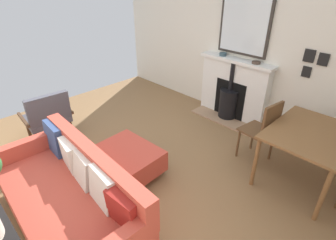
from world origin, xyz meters
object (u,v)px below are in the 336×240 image
at_px(sofa, 71,196).
at_px(armchair_accent, 48,115).
at_px(mantel_bowl_far, 256,62).
at_px(dining_chair_near_fireplace, 264,128).
at_px(dining_table, 311,138).
at_px(fireplace, 232,92).
at_px(ottoman, 129,159).
at_px(mantel_bowl_near, 223,54).

bearing_deg(sofa, armchair_accent, -106.38).
distance_m(mantel_bowl_far, dining_chair_near_fireplace, 1.22).
bearing_deg(armchair_accent, mantel_bowl_far, 145.05).
xyz_separation_m(dining_table, dining_chair_near_fireplace, (0.01, -0.56, -0.10)).
relative_size(fireplace, sofa, 0.68).
bearing_deg(ottoman, mantel_bowl_far, 170.41).
bearing_deg(fireplace, mantel_bowl_near, -91.74).
distance_m(mantel_bowl_far, ottoman, 2.48).
bearing_deg(mantel_bowl_far, mantel_bowl_near, -90.00).
bearing_deg(armchair_accent, ottoman, 104.59).
relative_size(mantel_bowl_far, sofa, 0.07).
bearing_deg(sofa, mantel_bowl_near, -171.86).
bearing_deg(ottoman, fireplace, 179.06).
relative_size(fireplace, dining_table, 1.21).
bearing_deg(ottoman, mantel_bowl_near, -173.93).
height_order(fireplace, dining_table, fireplace).
relative_size(mantel_bowl_far, ottoman, 0.16).
bearing_deg(armchair_accent, dining_table, 120.50).
xyz_separation_m(sofa, dining_chair_near_fireplace, (-2.32, 0.86, 0.19)).
bearing_deg(sofa, fireplace, -176.88).
height_order(fireplace, ottoman, fireplace).
bearing_deg(mantel_bowl_far, sofa, -3.18).
bearing_deg(dining_chair_near_fireplace, ottoman, -36.67).
height_order(sofa, ottoman, sofa).
relative_size(sofa, armchair_accent, 2.38).
bearing_deg(mantel_bowl_near, fireplace, 88.26).
xyz_separation_m(armchair_accent, dining_table, (-1.84, 3.12, 0.19)).
distance_m(dining_table, dining_chair_near_fireplace, 0.57).
xyz_separation_m(mantel_bowl_far, sofa, (3.17, -0.18, -0.74)).
distance_m(fireplace, ottoman, 2.30).
relative_size(mantel_bowl_near, sofa, 0.06).
distance_m(mantel_bowl_far, sofa, 3.26).
bearing_deg(armchair_accent, sofa, 73.62).
bearing_deg(fireplace, dining_chair_near_fireplace, 50.81).
distance_m(sofa, ottoman, 0.92).
bearing_deg(ottoman, armchair_accent, -75.41).
relative_size(mantel_bowl_near, ottoman, 0.15).
height_order(armchair_accent, dining_chair_near_fireplace, dining_chair_near_fireplace).
bearing_deg(dining_chair_near_fireplace, mantel_bowl_near, -122.92).
height_order(mantel_bowl_far, sofa, mantel_bowl_far).
bearing_deg(ottoman, dining_chair_near_fireplace, 143.33).
bearing_deg(mantel_bowl_near, dining_chair_near_fireplace, 57.08).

